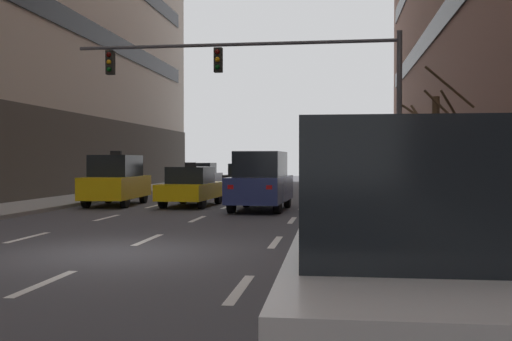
% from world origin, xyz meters
% --- Properties ---
extents(ground_plane, '(120.00, 120.00, 0.00)m').
position_xyz_m(ground_plane, '(0.00, 0.00, 0.00)').
color(ground_plane, '#424247').
extents(sidewalk_right, '(3.08, 80.00, 0.14)m').
position_xyz_m(sidewalk_right, '(7.59, 0.00, 0.07)').
color(sidewalk_right, gray).
rests_on(sidewalk_right, ground).
extents(lane_stripe_l1_s4, '(0.16, 2.00, 0.01)m').
position_xyz_m(lane_stripe_l1_s4, '(-3.02, 2.00, 0.00)').
color(lane_stripe_l1_s4, silver).
rests_on(lane_stripe_l1_s4, ground).
extents(lane_stripe_l1_s5, '(0.16, 2.00, 0.01)m').
position_xyz_m(lane_stripe_l1_s5, '(-3.02, 7.00, 0.00)').
color(lane_stripe_l1_s5, silver).
rests_on(lane_stripe_l1_s5, ground).
extents(lane_stripe_l1_s6, '(0.16, 2.00, 0.01)m').
position_xyz_m(lane_stripe_l1_s6, '(-3.02, 12.00, 0.00)').
color(lane_stripe_l1_s6, silver).
rests_on(lane_stripe_l1_s6, ground).
extents(lane_stripe_l1_s7, '(0.16, 2.00, 0.01)m').
position_xyz_m(lane_stripe_l1_s7, '(-3.02, 17.00, 0.00)').
color(lane_stripe_l1_s7, silver).
rests_on(lane_stripe_l1_s7, ground).
extents(lane_stripe_l1_s8, '(0.16, 2.00, 0.01)m').
position_xyz_m(lane_stripe_l1_s8, '(-3.02, 22.00, 0.00)').
color(lane_stripe_l1_s8, silver).
rests_on(lane_stripe_l1_s8, ground).
extents(lane_stripe_l1_s9, '(0.16, 2.00, 0.01)m').
position_xyz_m(lane_stripe_l1_s9, '(-3.02, 27.00, 0.00)').
color(lane_stripe_l1_s9, silver).
rests_on(lane_stripe_l1_s9, ground).
extents(lane_stripe_l1_s10, '(0.16, 2.00, 0.01)m').
position_xyz_m(lane_stripe_l1_s10, '(-3.02, 32.00, 0.00)').
color(lane_stripe_l1_s10, silver).
rests_on(lane_stripe_l1_s10, ground).
extents(lane_stripe_l2_s3, '(0.16, 2.00, 0.01)m').
position_xyz_m(lane_stripe_l2_s3, '(0.00, -3.00, 0.00)').
color(lane_stripe_l2_s3, silver).
rests_on(lane_stripe_l2_s3, ground).
extents(lane_stripe_l2_s4, '(0.16, 2.00, 0.01)m').
position_xyz_m(lane_stripe_l2_s4, '(0.00, 2.00, 0.00)').
color(lane_stripe_l2_s4, silver).
rests_on(lane_stripe_l2_s4, ground).
extents(lane_stripe_l2_s5, '(0.16, 2.00, 0.01)m').
position_xyz_m(lane_stripe_l2_s5, '(0.00, 7.00, 0.00)').
color(lane_stripe_l2_s5, silver).
rests_on(lane_stripe_l2_s5, ground).
extents(lane_stripe_l2_s6, '(0.16, 2.00, 0.01)m').
position_xyz_m(lane_stripe_l2_s6, '(0.00, 12.00, 0.00)').
color(lane_stripe_l2_s6, silver).
rests_on(lane_stripe_l2_s6, ground).
extents(lane_stripe_l2_s7, '(0.16, 2.00, 0.01)m').
position_xyz_m(lane_stripe_l2_s7, '(0.00, 17.00, 0.00)').
color(lane_stripe_l2_s7, silver).
rests_on(lane_stripe_l2_s7, ground).
extents(lane_stripe_l2_s8, '(0.16, 2.00, 0.01)m').
position_xyz_m(lane_stripe_l2_s8, '(0.00, 22.00, 0.00)').
color(lane_stripe_l2_s8, silver).
rests_on(lane_stripe_l2_s8, ground).
extents(lane_stripe_l2_s9, '(0.16, 2.00, 0.01)m').
position_xyz_m(lane_stripe_l2_s9, '(0.00, 27.00, 0.00)').
color(lane_stripe_l2_s9, silver).
rests_on(lane_stripe_l2_s9, ground).
extents(lane_stripe_l2_s10, '(0.16, 2.00, 0.01)m').
position_xyz_m(lane_stripe_l2_s10, '(0.00, 32.00, 0.00)').
color(lane_stripe_l2_s10, silver).
rests_on(lane_stripe_l2_s10, ground).
extents(lane_stripe_l3_s3, '(0.16, 2.00, 0.01)m').
position_xyz_m(lane_stripe_l3_s3, '(3.02, -3.00, 0.00)').
color(lane_stripe_l3_s3, silver).
rests_on(lane_stripe_l3_s3, ground).
extents(lane_stripe_l3_s4, '(0.16, 2.00, 0.01)m').
position_xyz_m(lane_stripe_l3_s4, '(3.02, 2.00, 0.00)').
color(lane_stripe_l3_s4, silver).
rests_on(lane_stripe_l3_s4, ground).
extents(lane_stripe_l3_s5, '(0.16, 2.00, 0.01)m').
position_xyz_m(lane_stripe_l3_s5, '(3.02, 7.00, 0.00)').
color(lane_stripe_l3_s5, silver).
rests_on(lane_stripe_l3_s5, ground).
extents(lane_stripe_l3_s6, '(0.16, 2.00, 0.01)m').
position_xyz_m(lane_stripe_l3_s6, '(3.02, 12.00, 0.00)').
color(lane_stripe_l3_s6, silver).
rests_on(lane_stripe_l3_s6, ground).
extents(lane_stripe_l3_s7, '(0.16, 2.00, 0.01)m').
position_xyz_m(lane_stripe_l3_s7, '(3.02, 17.00, 0.00)').
color(lane_stripe_l3_s7, silver).
rests_on(lane_stripe_l3_s7, ground).
extents(lane_stripe_l3_s8, '(0.16, 2.00, 0.01)m').
position_xyz_m(lane_stripe_l3_s8, '(3.02, 22.00, 0.00)').
color(lane_stripe_l3_s8, silver).
rests_on(lane_stripe_l3_s8, ground).
extents(lane_stripe_l3_s9, '(0.16, 2.00, 0.01)m').
position_xyz_m(lane_stripe_l3_s9, '(3.02, 27.00, 0.00)').
color(lane_stripe_l3_s9, silver).
rests_on(lane_stripe_l3_s9, ground).
extents(lane_stripe_l3_s10, '(0.16, 2.00, 0.01)m').
position_xyz_m(lane_stripe_l3_s10, '(3.02, 32.00, 0.00)').
color(lane_stripe_l3_s10, silver).
rests_on(lane_stripe_l3_s10, ground).
extents(taxi_driving_0, '(1.99, 4.38, 1.79)m').
position_xyz_m(taxi_driving_0, '(-1.48, 12.15, 0.80)').
color(taxi_driving_0, black).
rests_on(taxi_driving_0, ground).
extents(car_driving_1, '(2.08, 4.62, 2.20)m').
position_xyz_m(car_driving_1, '(1.58, 10.60, 1.10)').
color(car_driving_1, black).
rests_on(car_driving_1, ground).
extents(car_driving_2, '(1.96, 4.57, 1.70)m').
position_xyz_m(car_driving_2, '(-4.64, 27.67, 0.84)').
color(car_driving_2, black).
rests_on(car_driving_2, ground).
extents(taxi_driving_3, '(2.01, 4.40, 2.26)m').
position_xyz_m(taxi_driving_3, '(-4.68, 12.13, 1.04)').
color(taxi_driving_3, black).
rests_on(taxi_driving_3, ground).
extents(car_driving_4, '(2.05, 4.53, 1.67)m').
position_xyz_m(car_driving_4, '(-1.46, 25.86, 0.82)').
color(car_driving_4, black).
rests_on(car_driving_4, ground).
extents(car_parked_0, '(1.90, 4.42, 2.13)m').
position_xyz_m(car_parked_0, '(5.00, -6.88, 1.06)').
color(car_parked_0, black).
rests_on(car_parked_0, ground).
extents(car_parked_1, '(1.91, 4.35, 1.62)m').
position_xyz_m(car_parked_1, '(5.00, -0.49, 0.80)').
color(car_parked_1, black).
rests_on(car_parked_1, ground).
extents(car_parked_2, '(1.90, 4.38, 2.11)m').
position_xyz_m(car_parked_2, '(5.00, 5.45, 1.05)').
color(car_parked_2, black).
rests_on(car_parked_2, ground).
extents(traffic_signal_0, '(11.19, 0.35, 6.02)m').
position_xyz_m(traffic_signal_0, '(2.36, 8.66, 4.64)').
color(traffic_signal_0, '#4C4C51').
rests_on(traffic_signal_0, sidewalk_right).
extents(street_tree_1, '(1.98, 1.30, 4.37)m').
position_xyz_m(street_tree_1, '(7.27, 6.42, 2.21)').
color(street_tree_1, '#4C3823').
rests_on(street_tree_1, sidewalk_right).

